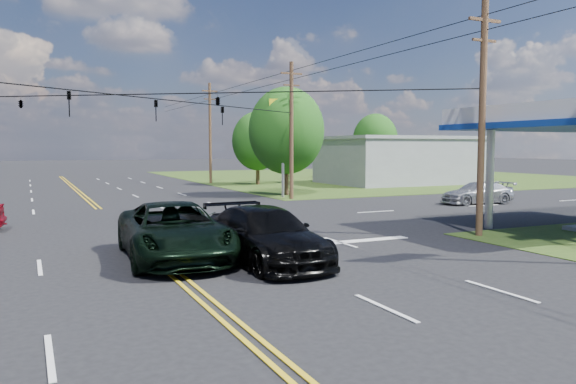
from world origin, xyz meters
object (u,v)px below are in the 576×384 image
pole_se (482,116)px  tree_right_b (258,141)px  tree_far_r (375,139)px  retail_ne (398,161)px  pole_ne (291,129)px  pole_right_far (210,132)px  tree_right_a (286,131)px  pickup_dkgreen (174,231)px  suv_black (266,235)px

pole_se → tree_right_b: (3.50, 33.00, -0.70)m
pole_se → tree_far_r: (21.00, 39.00, -0.37)m
retail_ne → pole_ne: (-17.00, -11.00, 2.72)m
pole_right_far → tree_far_r: (21.00, 2.00, -0.62)m
pole_right_far → retail_ne: bearing=-25.2°
pole_ne → tree_right_a: (1.00, 3.00, -0.05)m
pole_right_far → tree_right_b: bearing=-48.8°
pickup_dkgreen → pole_se: bearing=1.3°
pole_se → tree_right_b: pole_se is taller
pole_right_far → tree_far_r: bearing=5.4°
tree_right_a → tree_far_r: size_ratio=1.07×
pole_right_far → tree_right_b: size_ratio=1.41×
pole_se → pole_right_far: (0.00, 37.00, 0.25)m
tree_right_b → tree_right_a: bearing=-101.8°
pole_se → tree_far_r: pole_se is taller
tree_right_a → retail_ne: bearing=26.6°
pole_se → suv_black: (-10.00, -1.20, -4.04)m
pole_right_far → pickup_dkgreen: size_ratio=1.50×
retail_ne → tree_right_b: tree_right_b is taller
retail_ne → tree_far_r: bearing=68.2°
retail_ne → tree_far_r: tree_far_r is taller
tree_far_r → pickup_dkgreen: (-33.50, -38.50, -3.62)m
pole_ne → pickup_dkgreen: 21.87m
pole_se → suv_black: 10.85m
pickup_dkgreen → suv_black: size_ratio=1.11×
pole_right_far → pole_se: bearing=-90.0°
pole_se → tree_right_a: 21.02m
pole_se → pole_ne: bearing=90.0°
suv_black → retail_ne: bearing=45.5°
tree_far_r → pickup_dkgreen: size_ratio=1.15×
tree_right_b → suv_black: size_ratio=1.18×
tree_right_b → tree_far_r: 18.50m
pole_ne → tree_right_a: bearing=71.6°
pole_se → pole_right_far: 37.00m
pole_se → tree_right_a: bearing=87.3°
pole_ne → tree_right_b: 15.42m
retail_ne → pole_ne: bearing=-147.1°
tree_right_b → tree_far_r: tree_far_r is taller
tree_far_r → suv_black: 50.90m
retail_ne → suv_black: 40.53m
tree_right_a → suv_black: bearing=-116.4°
pickup_dkgreen → tree_right_b: bearing=67.4°
pole_ne → suv_black: 22.02m
pole_right_far → pole_ne: bearing=-90.0°
pole_se → pole_ne: same height
suv_black → pole_ne: bearing=59.8°
pole_right_far → tree_right_b: pole_right_far is taller
retail_ne → pole_se: 33.72m
suv_black → tree_right_b: bearing=65.8°
retail_ne → tree_right_a: bearing=-153.4°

